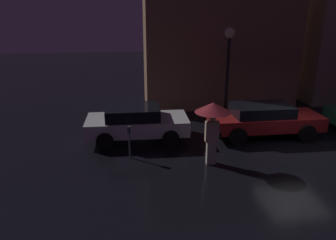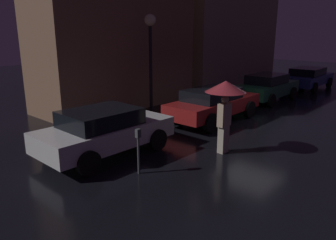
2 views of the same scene
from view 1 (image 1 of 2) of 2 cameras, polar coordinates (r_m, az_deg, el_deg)
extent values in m
plane|color=black|center=(13.68, 21.71, -4.32)|extent=(60.00, 60.00, 0.00)
cube|color=#8C664C|center=(18.18, 8.94, 14.57)|extent=(7.97, 3.00, 7.54)
cube|color=silver|center=(13.27, -5.36, -0.80)|extent=(4.06, 1.84, 0.59)
cube|color=black|center=(13.10, -6.14, 1.35)|extent=(2.12, 1.61, 0.47)
cylinder|color=black|center=(14.29, -0.39, -0.51)|extent=(0.66, 0.22, 0.66)
cylinder|color=black|center=(12.62, 0.50, -3.22)|extent=(0.66, 0.22, 0.66)
cylinder|color=black|center=(14.26, -10.47, -0.89)|extent=(0.66, 0.22, 0.66)
cylinder|color=black|center=(12.58, -10.93, -3.66)|extent=(0.66, 0.22, 0.66)
cube|color=maroon|center=(14.15, 16.55, -0.21)|extent=(4.58, 1.69, 0.56)
cube|color=black|center=(13.93, 16.04, 1.69)|extent=(2.38, 1.48, 0.43)
cylinder|color=black|center=(15.54, 20.10, 0.02)|extent=(0.72, 0.22, 0.72)
cylinder|color=black|center=(14.16, 23.01, -2.14)|extent=(0.72, 0.22, 0.72)
cylinder|color=black|center=(14.51, 10.04, -0.39)|extent=(0.72, 0.22, 0.72)
cylinder|color=black|center=(13.02, 12.07, -2.80)|extent=(0.72, 0.22, 0.72)
cube|color=beige|center=(11.32, 7.50, -5.61)|extent=(0.32, 0.22, 0.84)
cube|color=#D1B293|center=(11.02, 7.67, -1.99)|extent=(0.46, 0.22, 0.70)
sphere|color=tan|center=(10.87, 7.77, 0.29)|extent=(0.23, 0.23, 0.23)
cylinder|color=black|center=(10.93, 7.73, -0.67)|extent=(0.02, 0.02, 0.81)
cone|color=#B2333D|center=(10.76, 7.86, 2.19)|extent=(1.20, 1.20, 0.33)
cube|color=black|center=(11.15, 8.87, -2.76)|extent=(0.16, 0.10, 0.22)
cylinder|color=#4C5154|center=(11.67, -6.70, -4.40)|extent=(0.06, 0.06, 0.98)
cube|color=#4C5154|center=(11.45, -6.81, -1.64)|extent=(0.12, 0.10, 0.22)
cylinder|color=black|center=(16.00, 10.24, 7.08)|extent=(0.14, 0.14, 3.77)
sphere|color=#F9EAB7|center=(15.72, 10.70, 14.69)|extent=(0.49, 0.49, 0.49)
camera|label=2|loc=(7.45, -52.71, -0.44)|focal=35.00mm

